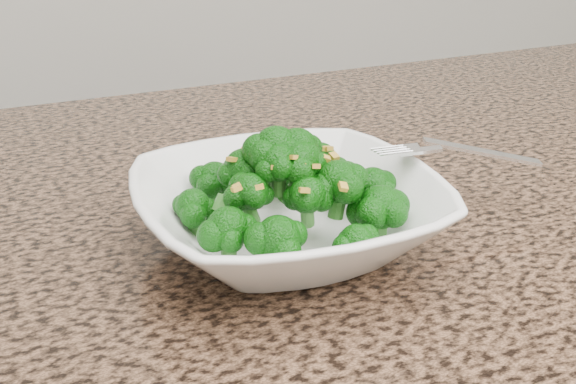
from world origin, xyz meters
name	(u,v)px	position (x,y,z in m)	size (l,w,h in m)	color
granite_counter	(415,232)	(0.00, 0.30, 0.89)	(1.64, 1.04, 0.03)	brown
bowl	(288,213)	(-0.13, 0.30, 0.93)	(0.25, 0.25, 0.06)	white
broccoli_pile	(288,143)	(-0.13, 0.30, 0.99)	(0.22, 0.22, 0.06)	#0D590A
garlic_topping	(288,101)	(-0.13, 0.30, 1.03)	(0.13, 0.13, 0.01)	gold
fork	(433,149)	(0.01, 0.29, 0.97)	(0.18, 0.03, 0.01)	silver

